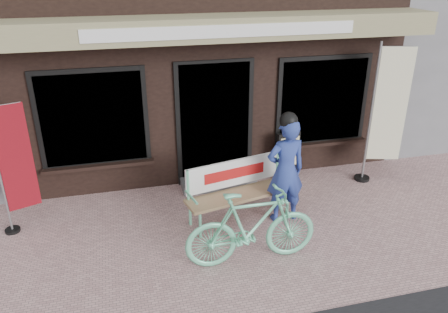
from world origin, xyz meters
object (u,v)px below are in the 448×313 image
object	(u,v)px
nobori_red	(14,166)
nobori_cream	(386,113)
person	(286,169)
bicycle	(252,227)
bench	(238,186)
menu_stand	(288,155)

from	to	relation	value
nobori_red	nobori_cream	bearing A→B (deg)	-20.25
person	bicycle	world-z (taller)	person
bench	menu_stand	bearing A→B (deg)	27.59
nobori_cream	menu_stand	distance (m)	1.83
menu_stand	nobori_cream	bearing A→B (deg)	-27.17
nobori_cream	bicycle	bearing A→B (deg)	-134.07
person	nobori_cream	distance (m)	2.32
person	bicycle	bearing A→B (deg)	-134.53
bench	person	distance (m)	0.78
bench	bicycle	world-z (taller)	bicycle
bicycle	nobori_cream	bearing A→B (deg)	-59.22
bicycle	nobori_cream	distance (m)	3.47
bench	menu_stand	xyz separation A→B (m)	(1.23, 1.03, -0.08)
menu_stand	bicycle	bearing A→B (deg)	-132.90
bench	bicycle	xyz separation A→B (m)	(-0.13, -1.13, -0.01)
bicycle	nobori_red	distance (m)	3.46
person	menu_stand	world-z (taller)	person
bench	person	size ratio (longest dim) A/B	1.00
person	nobori_red	world-z (taller)	nobori_red
nobori_cream	menu_stand	bearing A→B (deg)	179.30
person	nobori_red	size ratio (longest dim) A/B	0.88
person	bicycle	distance (m)	1.24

